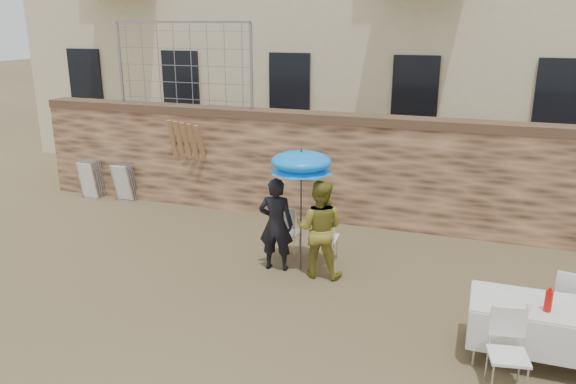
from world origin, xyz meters
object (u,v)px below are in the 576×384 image
(couple_chair_right, at_px, (325,236))
(table_chair_front_left, at_px, (509,354))
(table_chair_back, at_px, (571,302))
(man_suit, at_px, (276,224))
(couple_chair_left, at_px, (287,231))
(umbrella, at_px, (301,165))
(chair_stack_left, at_px, (96,177))
(chair_stack_right, at_px, (128,180))
(banquet_table, at_px, (564,311))
(soda_bottle, at_px, (548,301))
(woman_dress, at_px, (319,229))

(couple_chair_right, distance_m, table_chair_front_left, 4.01)
(table_chair_back, bearing_deg, table_chair_front_left, 75.94)
(man_suit, height_order, couple_chair_left, man_suit)
(umbrella, bearing_deg, chair_stack_left, 158.29)
(chair_stack_right, bearing_deg, umbrella, -25.15)
(man_suit, distance_m, table_chair_back, 4.46)
(man_suit, xyz_separation_m, banquet_table, (4.20, -1.47, -0.07))
(couple_chair_left, height_order, chair_stack_right, couple_chair_left)
(banquet_table, distance_m, soda_bottle, 0.30)
(table_chair_front_left, xyz_separation_m, table_chair_back, (0.80, 1.55, 0.00))
(table_chair_back, distance_m, chair_stack_left, 10.42)
(woman_dress, distance_m, table_chair_front_left, 3.63)
(woman_dress, distance_m, couple_chair_right, 0.64)
(table_chair_front_left, height_order, table_chair_back, same)
(couple_chair_right, height_order, table_chair_front_left, same)
(man_suit, height_order, couple_chair_right, man_suit)
(table_chair_back, bearing_deg, man_suit, 4.62)
(couple_chair_left, xyz_separation_m, chair_stack_right, (-4.63, 1.91, -0.02))
(soda_bottle, bearing_deg, chair_stack_left, 156.83)
(chair_stack_left, bearing_deg, table_chair_front_left, -27.13)
(soda_bottle, xyz_separation_m, chair_stack_left, (-9.54, 4.08, -0.45))
(umbrella, xyz_separation_m, couple_chair_right, (0.30, 0.45, -1.33))
(man_suit, bearing_deg, woman_dress, 172.16)
(couple_chair_right, distance_m, chair_stack_right, 5.67)
(woman_dress, xyz_separation_m, soda_bottle, (3.25, -1.62, 0.09))
(man_suit, xyz_separation_m, couple_chair_right, (0.70, 0.55, -0.32))
(man_suit, bearing_deg, table_chair_back, 163.54)
(umbrella, distance_m, banquet_table, 4.25)
(couple_chair_left, xyz_separation_m, chair_stack_left, (-5.53, 1.91, -0.02))
(chair_stack_left, bearing_deg, couple_chair_left, -19.07)
(man_suit, height_order, banquet_table, man_suit)
(umbrella, distance_m, table_chair_front_left, 4.17)
(woman_dress, xyz_separation_m, table_chair_front_left, (2.85, -2.22, -0.33))
(soda_bottle, height_order, table_chair_back, soda_bottle)
(table_chair_front_left, distance_m, chair_stack_right, 9.47)
(woman_dress, relative_size, chair_stack_right, 1.77)
(umbrella, relative_size, table_chair_back, 2.01)
(man_suit, relative_size, soda_bottle, 6.13)
(umbrella, xyz_separation_m, chair_stack_left, (-5.93, 2.36, -1.35))
(woman_dress, bearing_deg, chair_stack_left, -25.13)
(umbrella, relative_size, table_chair_front_left, 2.01)
(banquet_table, height_order, soda_bottle, soda_bottle)
(soda_bottle, bearing_deg, woman_dress, 153.56)
(man_suit, distance_m, couple_chair_left, 0.63)
(umbrella, distance_m, couple_chair_right, 1.44)
(couple_chair_left, bearing_deg, table_chair_back, 161.76)
(banquet_table, bearing_deg, couple_chair_left, 154.36)
(couple_chair_left, height_order, table_chair_front_left, same)
(banquet_table, xyz_separation_m, chair_stack_left, (-9.74, 3.93, -0.27))
(man_suit, xyz_separation_m, woman_dress, (0.75, 0.00, 0.02))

